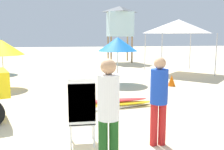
{
  "coord_description": "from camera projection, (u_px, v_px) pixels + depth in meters",
  "views": [
    {
      "loc": [
        -0.19,
        -4.59,
        2.03
      ],
      "look_at": [
        0.92,
        2.47,
        0.9
      ],
      "focal_mm": 40.51,
      "sensor_mm": 36.0,
      "label": 1
    }
  ],
  "objects": [
    {
      "name": "beach_umbrella_mid",
      "position": [
        118.0,
        44.0,
        10.64
      ],
      "size": [
        1.68,
        1.68,
        1.95
      ],
      "color": "beige",
      "rests_on": "ground"
    },
    {
      "name": "lifeguard_tower",
      "position": [
        120.0,
        21.0,
        18.95
      ],
      "size": [
        1.98,
        1.98,
        4.18
      ],
      "color": "olive",
      "rests_on": "ground"
    },
    {
      "name": "popup_canopy",
      "position": [
        179.0,
        26.0,
        13.4
      ],
      "size": [
        2.86,
        2.86,
        2.85
      ],
      "color": "#B2B2B7",
      "rests_on": "ground"
    },
    {
      "name": "surfboard_pile",
      "position": [
        114.0,
        104.0,
        7.11
      ],
      "size": [
        2.36,
        0.81,
        0.24
      ],
      "color": "white",
      "rests_on": "ground"
    },
    {
      "name": "beach_umbrella_far",
      "position": [
        2.0,
        47.0,
        9.69
      ],
      "size": [
        1.67,
        1.67,
        1.86
      ],
      "color": "beige",
      "rests_on": "ground"
    },
    {
      "name": "lifeguard_near_left",
      "position": [
        108.0,
        109.0,
        3.63
      ],
      "size": [
        0.32,
        0.32,
        1.71
      ],
      "color": "#194C19",
      "rests_on": "ground"
    },
    {
      "name": "traffic_cone_near",
      "position": [
        159.0,
        83.0,
        9.47
      ],
      "size": [
        0.35,
        0.35,
        0.5
      ],
      "primitive_type": "cone",
      "color": "orange",
      "rests_on": "ground"
    },
    {
      "name": "traffic_cone_far",
      "position": [
        172.0,
        80.0,
        10.17
      ],
      "size": [
        0.32,
        0.32,
        0.45
      ],
      "primitive_type": "cone",
      "color": "orange",
      "rests_on": "ground"
    },
    {
      "name": "lifeguard_near_center",
      "position": [
        159.0,
        96.0,
        4.59
      ],
      "size": [
        0.32,
        0.32,
        1.65
      ],
      "color": "red",
      "rests_on": "ground"
    },
    {
      "name": "stacked_plastic_chairs",
      "position": [
        82.0,
        107.0,
        4.58
      ],
      "size": [
        0.48,
        0.48,
        1.29
      ],
      "color": "white",
      "rests_on": "ground"
    },
    {
      "name": "ground",
      "position": [
        84.0,
        143.0,
        4.82
      ],
      "size": [
        80.0,
        80.0,
        0.0
      ],
      "primitive_type": "plane",
      "color": "beige"
    }
  ]
}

